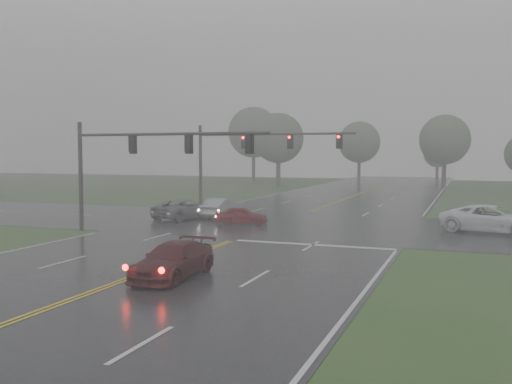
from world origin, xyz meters
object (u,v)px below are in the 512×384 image
at_px(sedan_silver, 221,218).
at_px(signal_gantry_near, 134,155).
at_px(sedan_red, 242,225).
at_px(pickup_white, 492,233).
at_px(sedan_maroon, 173,278).
at_px(signal_gantry_far, 246,149).
at_px(car_grey, 186,219).

relative_size(sedan_silver, signal_gantry_near, 0.35).
xyz_separation_m(sedan_red, sedan_silver, (-2.94, 3.18, 0.00)).
bearing_deg(pickup_white, sedan_silver, 97.25).
bearing_deg(sedan_maroon, signal_gantry_far, 105.06).
bearing_deg(pickup_white, signal_gantry_far, 78.15).
distance_m(sedan_red, sedan_silver, 4.33).
relative_size(sedan_maroon, sedan_red, 1.33).
distance_m(sedan_maroon, signal_gantry_near, 13.28).
distance_m(sedan_maroon, signal_gantry_far, 27.53).
distance_m(sedan_maroon, sedan_red, 16.31).
xyz_separation_m(sedan_maroon, car_grey, (-8.56, 17.27, 0.00)).
bearing_deg(sedan_maroon, car_grey, 115.61).
distance_m(car_grey, signal_gantry_near, 8.99).
height_order(sedan_silver, pickup_white, pickup_white).
bearing_deg(signal_gantry_far, sedan_red, -69.83).
bearing_deg(pickup_white, sedan_red, 108.10).
bearing_deg(signal_gantry_far, signal_gantry_near, -91.73).
distance_m(sedan_silver, signal_gantry_far, 8.64).
height_order(car_grey, signal_gantry_near, signal_gantry_near).
xyz_separation_m(car_grey, signal_gantry_near, (0.69, -7.65, 4.67)).
relative_size(sedan_red, signal_gantry_far, 0.25).
relative_size(sedan_red, car_grey, 0.66).
bearing_deg(signal_gantry_near, pickup_white, 21.94).
distance_m(car_grey, pickup_white, 20.40).
relative_size(sedan_maroon, car_grey, 0.88).
bearing_deg(sedan_silver, signal_gantry_far, -82.58).
height_order(pickup_white, signal_gantry_far, signal_gantry_far).
height_order(sedan_silver, car_grey, car_grey).
xyz_separation_m(sedan_maroon, sedan_red, (-3.65, 15.90, 0.00)).
bearing_deg(signal_gantry_far, pickup_white, -23.80).
distance_m(sedan_red, car_grey, 5.11).
xyz_separation_m(car_grey, signal_gantry_far, (1.19, 8.76, 5.07)).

